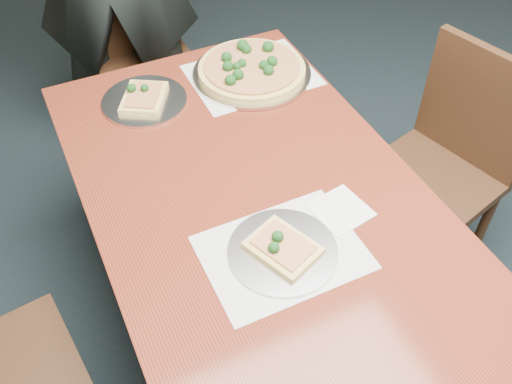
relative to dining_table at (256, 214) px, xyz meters
name	(u,v)px	position (x,y,z in m)	size (l,w,h in m)	color
dining_table	(256,214)	(0.00, 0.00, 0.00)	(0.90, 1.50, 0.75)	#581D11
chair_far	(145,53)	(0.02, 1.18, -0.14)	(0.44, 0.44, 0.91)	black
chair_right	(446,159)	(0.78, 0.06, -0.14)	(0.51, 0.51, 0.91)	black
placemat_main	(252,75)	(0.23, 0.52, 0.09)	(0.42, 0.32, 0.00)	white
placemat_near	(283,252)	(-0.03, -0.22, 0.09)	(0.40, 0.30, 0.00)	white
pizza_pan	(251,69)	(0.23, 0.52, 0.12)	(0.41, 0.41, 0.07)	silver
slice_plate_near	(283,249)	(-0.03, -0.22, 0.11)	(0.28, 0.28, 0.06)	silver
slice_plate_far	(144,99)	(-0.16, 0.53, 0.10)	(0.28, 0.28, 0.06)	silver
napkin	(341,210)	(0.18, -0.16, 0.09)	(0.14, 0.14, 0.01)	white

